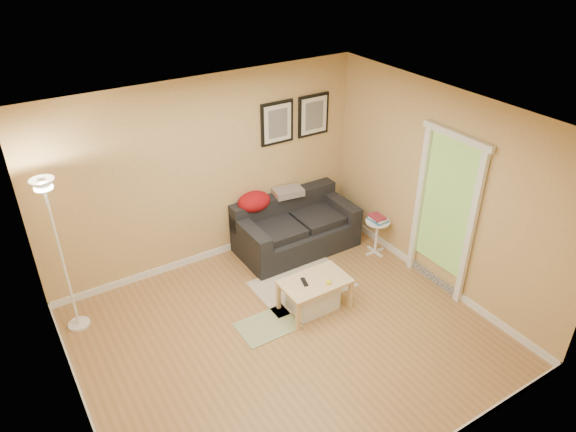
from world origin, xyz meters
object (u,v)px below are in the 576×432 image
(sofa, at_px, (296,226))
(coffee_table, at_px, (315,294))
(storage_bin, at_px, (313,296))
(book_stack, at_px, (378,218))
(side_table, at_px, (376,237))
(floor_lamp, at_px, (63,262))

(sofa, distance_m, coffee_table, 1.38)
(sofa, height_order, storage_bin, sofa)
(sofa, height_order, book_stack, sofa)
(side_table, bearing_deg, floor_lamp, 170.26)
(coffee_table, xyz_separation_m, storage_bin, (-0.02, 0.01, -0.03))
(sofa, height_order, coffee_table, sofa)
(coffee_table, bearing_deg, side_table, 6.55)
(coffee_table, relative_size, floor_lamp, 0.43)
(coffee_table, height_order, side_table, side_table)
(sofa, height_order, side_table, sofa)
(coffee_table, bearing_deg, book_stack, 6.94)
(book_stack, bearing_deg, side_table, -123.81)
(side_table, relative_size, book_stack, 2.09)
(side_table, height_order, floor_lamp, floor_lamp)
(floor_lamp, bearing_deg, book_stack, -9.55)
(book_stack, relative_size, floor_lamp, 0.13)
(coffee_table, xyz_separation_m, book_stack, (1.45, 0.56, 0.36))
(storage_bin, relative_size, book_stack, 2.27)
(coffee_table, distance_m, book_stack, 1.59)
(side_table, xyz_separation_m, floor_lamp, (-4.02, 0.69, 0.66))
(coffee_table, relative_size, side_table, 1.58)
(side_table, xyz_separation_m, book_stack, (0.00, 0.01, 0.30))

